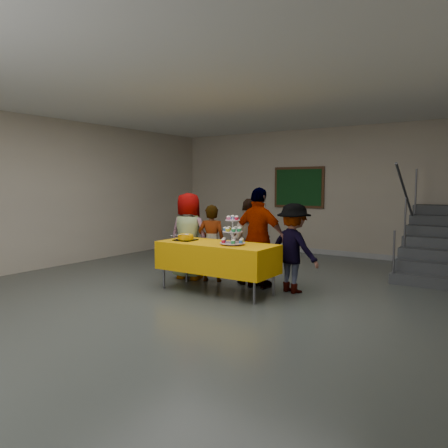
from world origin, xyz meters
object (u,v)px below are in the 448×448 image
object	(u,v)px
cupcake_stand	(233,233)
schoolchild_c	(249,241)
noticeboard	(299,187)
bake_table	(217,257)
staircase	(445,248)
schoolchild_d	(259,238)
schoolchild_a	(189,236)
schoolchild_e	(294,248)
bear_cake	(186,237)
schoolchild_b	(212,243)

from	to	relation	value
cupcake_stand	schoolchild_c	xyz separation A→B (m)	(-0.20, 0.82, -0.22)
cupcake_stand	noticeboard	size ratio (longest dim) A/B	0.34
bake_table	schoolchild_c	xyz separation A→B (m)	(0.11, 0.78, 0.16)
staircase	schoolchild_d	bearing A→B (deg)	-128.00
bake_table	schoolchild_d	world-z (taller)	schoolchild_d
schoolchild_c	staircase	size ratio (longest dim) A/B	0.60
schoolchild_c	schoolchild_a	bearing A→B (deg)	-2.65
schoolchild_e	staircase	bearing A→B (deg)	-104.66
cupcake_stand	bear_cake	world-z (taller)	cupcake_stand
bear_cake	noticeboard	size ratio (longest dim) A/B	0.28
schoolchild_c	bear_cake	bearing A→B (deg)	32.25
schoolchild_a	schoolchild_b	xyz separation A→B (m)	(0.45, 0.06, -0.10)
bear_cake	schoolchild_e	xyz separation A→B (m)	(1.58, 0.70, -0.14)
schoolchild_d	schoolchild_e	bearing A→B (deg)	-172.56
staircase	schoolchild_a	bearing A→B (deg)	-140.24
schoolchild_b	schoolchild_c	bearing A→B (deg)	177.57
bake_table	schoolchild_b	size ratio (longest dim) A/B	1.42
schoolchild_b	bear_cake	bearing A→B (deg)	60.82
schoolchild_c	noticeboard	size ratio (longest dim) A/B	1.11
noticeboard	staircase	bearing A→B (deg)	-13.91
bake_table	noticeboard	world-z (taller)	noticeboard
schoolchild_c	schoolchild_e	bearing A→B (deg)	155.09
schoolchild_a	staircase	xyz separation A→B (m)	(3.70, 3.08, -0.28)
schoolchild_d	schoolchild_c	bearing A→B (deg)	-29.12
schoolchild_d	staircase	bearing A→B (deg)	-126.22
bake_table	schoolchild_d	distance (m)	0.77
bake_table	staircase	xyz separation A→B (m)	(2.74, 3.59, -0.07)
schoolchild_a	schoolchild_b	world-z (taller)	schoolchild_a
cupcake_stand	schoolchild_e	world-z (taller)	schoolchild_e
cupcake_stand	schoolchild_e	bearing A→B (deg)	46.06
schoolchild_e	schoolchild_a	bearing A→B (deg)	20.74
bake_table	noticeboard	size ratio (longest dim) A/B	1.45
schoolchild_a	schoolchild_d	distance (m)	1.38
bake_table	schoolchild_b	xyz separation A→B (m)	(-0.51, 0.57, 0.11)
schoolchild_d	staircase	size ratio (longest dim) A/B	0.68
schoolchild_e	noticeboard	world-z (taller)	noticeboard
schoolchild_d	staircase	distance (m)	3.80
bear_cake	schoolchild_a	distance (m)	0.66
schoolchild_a	schoolchild_c	xyz separation A→B (m)	(1.07, 0.27, -0.04)
noticeboard	cupcake_stand	bearing A→B (deg)	-78.00
staircase	schoolchild_b	bearing A→B (deg)	-137.13
schoolchild_a	schoolchild_d	size ratio (longest dim) A/B	0.94
bake_table	noticeboard	xyz separation A→B (m)	(-0.63, 4.42, 1.04)
bake_table	schoolchild_e	size ratio (longest dim) A/B	1.36
bake_table	cupcake_stand	xyz separation A→B (m)	(0.32, -0.04, 0.39)
schoolchild_b	staircase	size ratio (longest dim) A/B	0.55
schoolchild_a	schoolchild_c	size ratio (longest dim) A/B	1.06
bake_table	schoolchild_a	world-z (taller)	schoolchild_a
staircase	noticeboard	size ratio (longest dim) A/B	1.85
bake_table	schoolchild_a	size ratio (longest dim) A/B	1.23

